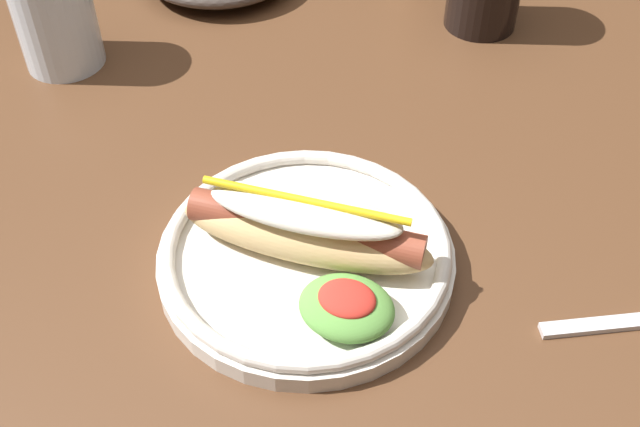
# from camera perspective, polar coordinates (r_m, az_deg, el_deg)

# --- Properties ---
(dining_table) EXTENTS (1.12, 1.07, 0.74)m
(dining_table) POSITION_cam_1_polar(r_m,az_deg,el_deg) (0.76, -3.07, -2.36)
(dining_table) COLOR #51331E
(dining_table) RESTS_ON ground_plane
(hot_dog_plate) EXTENTS (0.23, 0.23, 0.08)m
(hot_dog_plate) POSITION_cam_1_polar(r_m,az_deg,el_deg) (0.60, -0.88, -2.64)
(hot_dog_plate) COLOR silver
(hot_dog_plate) RESTS_ON dining_table
(fork) EXTENTS (0.12, 0.07, 0.00)m
(fork) POSITION_cam_1_polar(r_m,az_deg,el_deg) (0.63, 21.80, -7.27)
(fork) COLOR silver
(fork) RESTS_ON dining_table
(water_cup) EXTENTS (0.08, 0.08, 0.11)m
(water_cup) POSITION_cam_1_polar(r_m,az_deg,el_deg) (0.84, -18.67, 13.50)
(water_cup) COLOR silver
(water_cup) RESTS_ON dining_table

